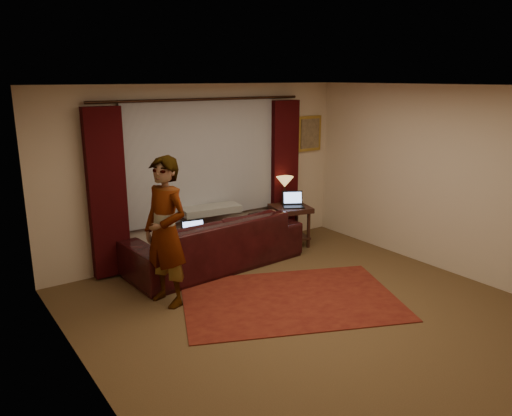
{
  "coord_description": "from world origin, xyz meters",
  "views": [
    {
      "loc": [
        -3.57,
        -4.07,
        2.7
      ],
      "look_at": [
        0.1,
        1.2,
        1.0
      ],
      "focal_mm": 35.0,
      "sensor_mm": 36.0,
      "label": 1
    }
  ],
  "objects_px": {
    "end_table": "(290,226)",
    "tiffany_lamp": "(285,190)",
    "laptop_table": "(293,200)",
    "person": "(166,232)",
    "sofa": "(214,231)",
    "laptop_sofa": "(196,231)"
  },
  "relations": [
    {
      "from": "end_table",
      "to": "tiffany_lamp",
      "type": "xyz_separation_m",
      "value": [
        0.02,
        0.18,
        0.56
      ]
    },
    {
      "from": "laptop_table",
      "to": "end_table",
      "type": "bearing_deg",
      "value": 124.58
    },
    {
      "from": "person",
      "to": "sofa",
      "type": "bearing_deg",
      "value": 109.07
    },
    {
      "from": "laptop_sofa",
      "to": "person",
      "type": "distance_m",
      "value": 0.96
    },
    {
      "from": "laptop_sofa",
      "to": "end_table",
      "type": "bearing_deg",
      "value": 18.83
    },
    {
      "from": "sofa",
      "to": "end_table",
      "type": "distance_m",
      "value": 1.5
    },
    {
      "from": "tiffany_lamp",
      "to": "end_table",
      "type": "bearing_deg",
      "value": -94.86
    },
    {
      "from": "laptop_sofa",
      "to": "person",
      "type": "relative_size",
      "value": 0.2
    },
    {
      "from": "sofa",
      "to": "person",
      "type": "distance_m",
      "value": 1.39
    },
    {
      "from": "end_table",
      "to": "sofa",
      "type": "bearing_deg",
      "value": -176.49
    },
    {
      "from": "end_table",
      "to": "laptop_table",
      "type": "distance_m",
      "value": 0.45
    },
    {
      "from": "end_table",
      "to": "laptop_table",
      "type": "relative_size",
      "value": 1.84
    },
    {
      "from": "end_table",
      "to": "laptop_table",
      "type": "xyz_separation_m",
      "value": [
        0.01,
        -0.06,
        0.45
      ]
    },
    {
      "from": "tiffany_lamp",
      "to": "laptop_table",
      "type": "bearing_deg",
      "value": -92.38
    },
    {
      "from": "sofa",
      "to": "tiffany_lamp",
      "type": "bearing_deg",
      "value": -173.35
    },
    {
      "from": "laptop_sofa",
      "to": "laptop_table",
      "type": "xyz_separation_m",
      "value": [
        1.88,
        0.2,
        0.14
      ]
    },
    {
      "from": "sofa",
      "to": "laptop_table",
      "type": "height_order",
      "value": "sofa"
    },
    {
      "from": "laptop_sofa",
      "to": "end_table",
      "type": "relative_size",
      "value": 0.55
    },
    {
      "from": "laptop_sofa",
      "to": "tiffany_lamp",
      "type": "height_order",
      "value": "tiffany_lamp"
    },
    {
      "from": "sofa",
      "to": "end_table",
      "type": "bearing_deg",
      "value": 179.8
    },
    {
      "from": "laptop_table",
      "to": "person",
      "type": "height_order",
      "value": "person"
    },
    {
      "from": "laptop_table",
      "to": "person",
      "type": "bearing_deg",
      "value": -133.48
    }
  ]
}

